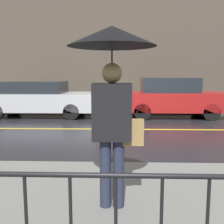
# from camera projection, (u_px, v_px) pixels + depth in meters

# --- Properties ---
(ground_plane) EXTENTS (80.00, 80.00, 0.00)m
(ground_plane) POSITION_uv_depth(u_px,v_px,m) (139.00, 129.00, 8.22)
(ground_plane) COLOR black
(sidewalk_near) EXTENTS (28.00, 3.19, 0.12)m
(sidewalk_near) POSITION_uv_depth(u_px,v_px,m) (168.00, 210.00, 3.18)
(sidewalk_near) COLOR slate
(sidewalk_near) RESTS_ON ground_plane
(sidewalk_far) EXTENTS (28.00, 1.69, 0.12)m
(sidewalk_far) POSITION_uv_depth(u_px,v_px,m) (133.00, 110.00, 12.50)
(sidewalk_far) COLOR slate
(sidewalk_far) RESTS_ON ground_plane
(lane_marking) EXTENTS (25.20, 0.12, 0.01)m
(lane_marking) POSITION_uv_depth(u_px,v_px,m) (139.00, 129.00, 8.22)
(lane_marking) COLOR gold
(lane_marking) RESTS_ON ground_plane
(building_storefront) EXTENTS (28.00, 0.30, 6.59)m
(building_storefront) POSITION_uv_depth(u_px,v_px,m) (133.00, 43.00, 13.03)
(building_storefront) COLOR #4C4238
(building_storefront) RESTS_ON ground_plane
(railing_foreground) EXTENTS (12.00, 0.04, 0.93)m
(railing_foreground) POSITION_uv_depth(u_px,v_px,m) (207.00, 224.00, 1.76)
(railing_foreground) COLOR black
(railing_foreground) RESTS_ON sidewalk_near
(pedestrian) EXTENTS (0.99, 0.99, 2.11)m
(pedestrian) POSITION_uv_depth(u_px,v_px,m) (112.00, 70.00, 2.94)
(pedestrian) COLOR #23283D
(pedestrian) RESTS_ON sidewalk_near
(car_silver) EXTENTS (4.70, 1.86, 1.43)m
(car_silver) POSITION_uv_depth(u_px,v_px,m) (39.00, 98.00, 10.78)
(car_silver) COLOR #B2B5BA
(car_silver) RESTS_ON ground_plane
(car_red) EXTENTS (4.17, 1.83, 1.59)m
(car_red) POSITION_uv_depth(u_px,v_px,m) (172.00, 97.00, 10.59)
(car_red) COLOR maroon
(car_red) RESTS_ON ground_plane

